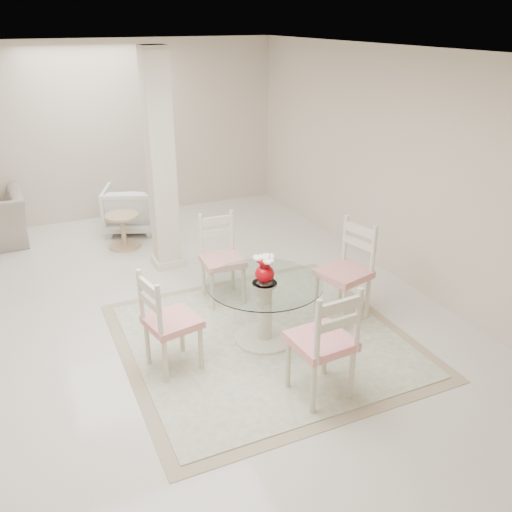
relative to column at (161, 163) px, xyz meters
name	(u,v)px	position (x,y,z in m)	size (l,w,h in m)	color
ground	(157,318)	(-0.50, -1.30, -1.35)	(7.00, 7.00, 0.00)	beige
room_shell	(142,148)	(-0.50, -1.30, 0.51)	(6.02, 7.02, 2.71)	beige
column	(161,163)	(0.00, 0.00, 0.00)	(0.30, 0.30, 2.70)	beige
area_rug	(264,340)	(0.37, -2.19, -1.34)	(2.77, 2.77, 0.02)	tan
dining_table	(264,311)	(0.37, -2.19, -1.02)	(1.13, 1.13, 0.65)	#F4ECC8
red_vase	(265,269)	(0.37, -2.19, -0.55)	(0.22, 0.21, 0.29)	#9D040B
dining_chair_east	(349,264)	(1.39, -2.10, -0.73)	(0.58, 0.58, 1.18)	beige
dining_chair_north	(220,252)	(0.31, -1.17, -0.77)	(0.47, 0.47, 1.11)	beige
dining_chair_west	(164,316)	(-0.64, -2.27, -0.78)	(0.51, 0.51, 1.09)	beige
dining_chair_south	(327,336)	(0.45, -3.21, -0.73)	(0.50, 0.50, 1.18)	beige
armchair_white	(131,209)	(-0.15, 1.41, -1.00)	(0.74, 0.76, 0.69)	silver
side_table	(123,232)	(-0.40, 0.81, -1.13)	(0.46, 0.46, 0.48)	tan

